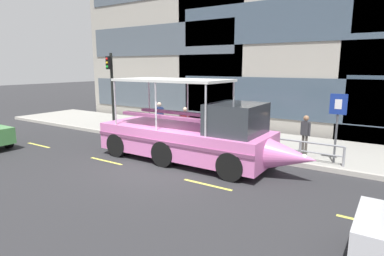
{
  "coord_description": "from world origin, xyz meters",
  "views": [
    {
      "loc": [
        7.33,
        -8.91,
        3.8
      ],
      "look_at": [
        0.32,
        1.79,
        1.3
      ],
      "focal_mm": 29.55,
      "sensor_mm": 36.0,
      "label": 1
    }
  ],
  "objects_px": {
    "traffic_light_pole": "(111,84)",
    "pedestrian_mid_left": "(223,122)",
    "pedestrian_near_bow": "(305,131)",
    "pedestrian_mid_right": "(185,119)",
    "parking_sign": "(337,117)",
    "duck_tour_boat": "(195,136)",
    "pedestrian_near_stern": "(159,115)"
  },
  "relations": [
    {
      "from": "duck_tour_boat",
      "to": "pedestrian_mid_right",
      "type": "height_order",
      "value": "duck_tour_boat"
    },
    {
      "from": "pedestrian_near_bow",
      "to": "pedestrian_mid_right",
      "type": "xyz_separation_m",
      "value": [
        -5.97,
        -0.07,
        -0.04
      ]
    },
    {
      "from": "traffic_light_pole",
      "to": "pedestrian_mid_right",
      "type": "xyz_separation_m",
      "value": [
        4.86,
        0.41,
        -1.68
      ]
    },
    {
      "from": "traffic_light_pole",
      "to": "parking_sign",
      "type": "bearing_deg",
      "value": -0.44
    },
    {
      "from": "pedestrian_near_bow",
      "to": "pedestrian_near_stern",
      "type": "relative_size",
      "value": 0.96
    },
    {
      "from": "duck_tour_boat",
      "to": "pedestrian_near_bow",
      "type": "bearing_deg",
      "value": 39.2
    },
    {
      "from": "parking_sign",
      "to": "duck_tour_boat",
      "type": "bearing_deg",
      "value": -154.13
    },
    {
      "from": "traffic_light_pole",
      "to": "parking_sign",
      "type": "xyz_separation_m",
      "value": [
        12.07,
        -0.09,
        -0.85
      ]
    },
    {
      "from": "pedestrian_near_bow",
      "to": "traffic_light_pole",
      "type": "bearing_deg",
      "value": -177.46
    },
    {
      "from": "pedestrian_near_bow",
      "to": "pedestrian_near_stern",
      "type": "distance_m",
      "value": 7.7
    },
    {
      "from": "traffic_light_pole",
      "to": "pedestrian_mid_right",
      "type": "relative_size",
      "value": 2.76
    },
    {
      "from": "pedestrian_mid_left",
      "to": "pedestrian_mid_right",
      "type": "xyz_separation_m",
      "value": [
        -2.01,
        -0.29,
        -0.03
      ]
    },
    {
      "from": "pedestrian_near_bow",
      "to": "pedestrian_near_stern",
      "type": "xyz_separation_m",
      "value": [
        -7.7,
        -0.01,
        0.04
      ]
    },
    {
      "from": "traffic_light_pole",
      "to": "pedestrian_near_stern",
      "type": "relative_size",
      "value": 2.53
    },
    {
      "from": "pedestrian_near_bow",
      "to": "pedestrian_mid_right",
      "type": "relative_size",
      "value": 1.05
    },
    {
      "from": "duck_tour_boat",
      "to": "pedestrian_near_stern",
      "type": "xyz_separation_m",
      "value": [
        -4.14,
        2.9,
        0.15
      ]
    },
    {
      "from": "pedestrian_mid_right",
      "to": "pedestrian_near_stern",
      "type": "height_order",
      "value": "pedestrian_near_stern"
    },
    {
      "from": "duck_tour_boat",
      "to": "pedestrian_near_bow",
      "type": "distance_m",
      "value": 4.6
    },
    {
      "from": "duck_tour_boat",
      "to": "pedestrian_near_stern",
      "type": "bearing_deg",
      "value": 144.96
    },
    {
      "from": "traffic_light_pole",
      "to": "pedestrian_mid_left",
      "type": "height_order",
      "value": "traffic_light_pole"
    },
    {
      "from": "parking_sign",
      "to": "pedestrian_mid_left",
      "type": "bearing_deg",
      "value": 171.42
    },
    {
      "from": "traffic_light_pole",
      "to": "pedestrian_mid_right",
      "type": "bearing_deg",
      "value": 4.78
    },
    {
      "from": "pedestrian_near_bow",
      "to": "pedestrian_mid_right",
      "type": "bearing_deg",
      "value": -179.29
    },
    {
      "from": "traffic_light_pole",
      "to": "parking_sign",
      "type": "distance_m",
      "value": 12.1
    },
    {
      "from": "parking_sign",
      "to": "pedestrian_near_bow",
      "type": "height_order",
      "value": "parking_sign"
    },
    {
      "from": "parking_sign",
      "to": "pedestrian_mid_right",
      "type": "distance_m",
      "value": 7.28
    },
    {
      "from": "pedestrian_mid_right",
      "to": "traffic_light_pole",
      "type": "bearing_deg",
      "value": -175.22
    },
    {
      "from": "pedestrian_mid_left",
      "to": "pedestrian_mid_right",
      "type": "relative_size",
      "value": 1.04
    },
    {
      "from": "parking_sign",
      "to": "pedestrian_mid_left",
      "type": "distance_m",
      "value": 5.32
    },
    {
      "from": "pedestrian_near_bow",
      "to": "pedestrian_mid_right",
      "type": "distance_m",
      "value": 5.97
    },
    {
      "from": "traffic_light_pole",
      "to": "pedestrian_near_stern",
      "type": "distance_m",
      "value": 3.54
    },
    {
      "from": "traffic_light_pole",
      "to": "pedestrian_mid_left",
      "type": "bearing_deg",
      "value": 5.75
    }
  ]
}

